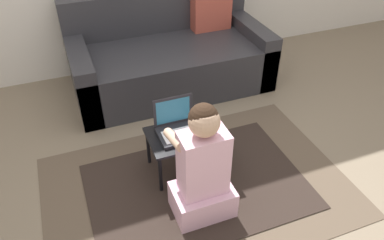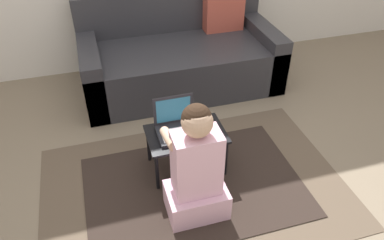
# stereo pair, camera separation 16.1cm
# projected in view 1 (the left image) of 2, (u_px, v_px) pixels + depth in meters

# --- Properties ---
(ground_plane) EXTENTS (16.00, 16.00, 0.00)m
(ground_plane) POSITION_uv_depth(u_px,v_px,m) (211.00, 179.00, 2.54)
(ground_plane) COLOR #7F705B
(area_rug) EXTENTS (1.96, 1.31, 0.01)m
(area_rug) POSITION_uv_depth(u_px,v_px,m) (197.00, 186.00, 2.47)
(area_rug) COLOR brown
(area_rug) RESTS_ON ground_plane
(couch) EXTENTS (1.71, 0.91, 0.78)m
(couch) POSITION_uv_depth(u_px,v_px,m) (169.00, 55.00, 3.40)
(couch) COLOR #2D2D33
(couch) RESTS_ON ground_plane
(laptop_desk) EXTENTS (0.51, 0.33, 0.31)m
(laptop_desk) POSITION_uv_depth(u_px,v_px,m) (187.00, 138.00, 2.46)
(laptop_desk) COLOR black
(laptop_desk) RESTS_ON ground_plane
(laptop) EXTENTS (0.26, 0.22, 0.23)m
(laptop) POSITION_uv_depth(u_px,v_px,m) (177.00, 128.00, 2.42)
(laptop) COLOR #232328
(laptop) RESTS_ON laptop_desk
(computer_mouse) EXTENTS (0.07, 0.11, 0.04)m
(computer_mouse) POSITION_uv_depth(u_px,v_px,m) (207.00, 129.00, 2.44)
(computer_mouse) COLOR #B2B7C1
(computer_mouse) RESTS_ON laptop_desk
(person_seated) EXTENTS (0.36, 0.38, 0.78)m
(person_seated) POSITION_uv_depth(u_px,v_px,m) (203.00, 170.00, 2.12)
(person_seated) COLOR #E5B2CC
(person_seated) RESTS_ON ground_plane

